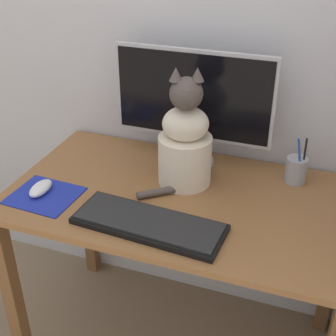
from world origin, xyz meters
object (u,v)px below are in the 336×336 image
monitor (193,101)px  cat (185,142)px  keyboard (149,223)px  computer_mouse_left (41,188)px  pen_cup (296,170)px

monitor → cat: 0.17m
keyboard → computer_mouse_left: computer_mouse_left is taller
computer_mouse_left → cat: cat is taller
computer_mouse_left → keyboard: bearing=-6.6°
cat → pen_cup: (0.37, 0.13, -0.11)m
keyboard → computer_mouse_left: size_ratio=4.42×
monitor → pen_cup: bearing=-1.7°
monitor → cat: bearing=-82.6°
computer_mouse_left → pen_cup: 0.88m
pen_cup → keyboard: bearing=-132.9°
monitor → cat: monitor is taller
monitor → keyboard: bearing=-90.3°
keyboard → pen_cup: size_ratio=2.69×
monitor → keyboard: size_ratio=1.22×
monitor → keyboard: (-0.00, -0.43, -0.23)m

